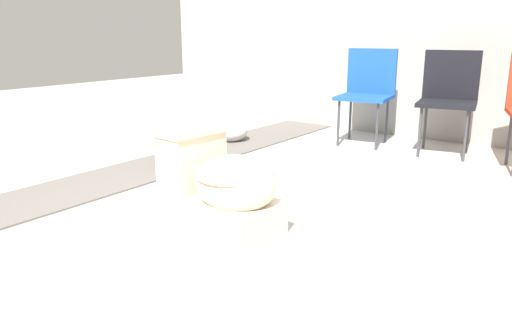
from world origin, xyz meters
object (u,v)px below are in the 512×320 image
object	(u,v)px
toilet	(221,187)
boulder_far	(231,132)
boulder_near	(186,147)
folding_chair_middle	(449,91)
folding_chair_left	(368,86)

from	to	relation	value
toilet	boulder_far	distance (m)	2.09
boulder_near	folding_chair_middle	bearing A→B (deg)	47.90
folding_chair_left	boulder_near	world-z (taller)	folding_chair_left
boulder_near	boulder_far	distance (m)	0.88
boulder_near	boulder_far	bearing A→B (deg)	107.19
boulder_near	boulder_far	size ratio (longest dim) A/B	1.63
folding_chair_left	boulder_far	distance (m)	1.30
toilet	folding_chair_left	size ratio (longest dim) A/B	0.79
folding_chair_middle	boulder_near	xyz separation A→B (m)	(-1.44, -1.59, -0.37)
folding_chair_middle	boulder_near	size ratio (longest dim) A/B	1.69
toilet	boulder_near	size ratio (longest dim) A/B	1.33
folding_chair_left	boulder_near	size ratio (longest dim) A/B	1.69
toilet	boulder_near	bearing A→B (deg)	146.35
toilet	folding_chair_middle	distance (m)	2.44
folding_chair_middle	toilet	bearing A→B (deg)	-21.01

